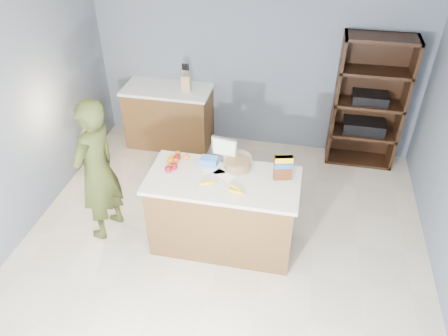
% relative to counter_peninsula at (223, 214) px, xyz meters
% --- Properties ---
extents(floor, '(4.50, 5.00, 0.02)m').
position_rel_counter_peninsula_xyz_m(floor, '(0.00, -0.30, -0.42)').
color(floor, beige).
rests_on(floor, ground).
extents(walls, '(4.52, 5.02, 2.51)m').
position_rel_counter_peninsula_xyz_m(walls, '(0.00, -0.30, 1.24)').
color(walls, slate).
rests_on(walls, ground).
extents(counter_peninsula, '(1.56, 0.76, 0.90)m').
position_rel_counter_peninsula_xyz_m(counter_peninsula, '(0.00, 0.00, 0.00)').
color(counter_peninsula, brown).
rests_on(counter_peninsula, ground).
extents(back_cabinet, '(1.24, 0.62, 0.90)m').
position_rel_counter_peninsula_xyz_m(back_cabinet, '(-1.20, 1.90, 0.04)').
color(back_cabinet, brown).
rests_on(back_cabinet, ground).
extents(shelving_unit, '(0.90, 0.40, 1.80)m').
position_rel_counter_peninsula_xyz_m(shelving_unit, '(1.55, 2.05, 0.45)').
color(shelving_unit, black).
rests_on(shelving_unit, ground).
extents(person, '(0.52, 0.68, 1.67)m').
position_rel_counter_peninsula_xyz_m(person, '(-1.36, -0.06, 0.42)').
color(person, '#364018').
rests_on(person, ground).
extents(knife_block, '(0.12, 0.10, 0.31)m').
position_rel_counter_peninsula_xyz_m(knife_block, '(-0.91, 1.89, 0.60)').
color(knife_block, tan).
rests_on(knife_block, back_cabinet).
extents(envelopes, '(0.35, 0.23, 0.00)m').
position_rel_counter_peninsula_xyz_m(envelopes, '(-0.06, 0.09, 0.49)').
color(envelopes, white).
rests_on(envelopes, counter_peninsula).
extents(bananas, '(0.49, 0.20, 0.04)m').
position_rel_counter_peninsula_xyz_m(bananas, '(0.02, -0.15, 0.50)').
color(bananas, yellow).
rests_on(bananas, counter_peninsula).
extents(apples, '(0.12, 0.29, 0.07)m').
position_rel_counter_peninsula_xyz_m(apples, '(-0.55, 0.10, 0.52)').
color(apples, maroon).
rests_on(apples, counter_peninsula).
extents(oranges, '(0.22, 0.22, 0.06)m').
position_rel_counter_peninsula_xyz_m(oranges, '(-0.56, 0.22, 0.52)').
color(oranges, orange).
rests_on(oranges, counter_peninsula).
extents(blue_carton, '(0.18, 0.13, 0.08)m').
position_rel_counter_peninsula_xyz_m(blue_carton, '(-0.20, 0.22, 0.52)').
color(blue_carton, blue).
rests_on(blue_carton, counter_peninsula).
extents(salad_bowl, '(0.30, 0.30, 0.13)m').
position_rel_counter_peninsula_xyz_m(salad_bowl, '(0.11, 0.22, 0.54)').
color(salad_bowl, '#267219').
rests_on(salad_bowl, counter_peninsula).
extents(tv, '(0.28, 0.12, 0.28)m').
position_rel_counter_peninsula_xyz_m(tv, '(-0.05, 0.32, 0.64)').
color(tv, silver).
rests_on(tv, counter_peninsula).
extents(cereal_box, '(0.19, 0.11, 0.27)m').
position_rel_counter_peninsula_xyz_m(cereal_box, '(0.59, 0.12, 0.64)').
color(cereal_box, '#592B14').
rests_on(cereal_box, counter_peninsula).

